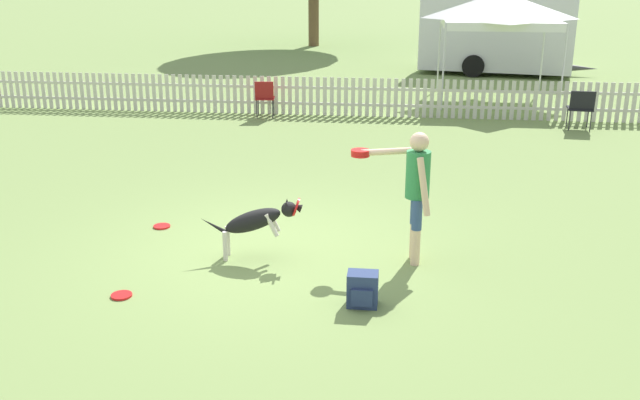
# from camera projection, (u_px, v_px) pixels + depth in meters

# --- Properties ---
(ground_plane) EXTENTS (240.00, 240.00, 0.00)m
(ground_plane) POSITION_uv_depth(u_px,v_px,m) (277.00, 250.00, 8.81)
(ground_plane) COLOR olive
(handler_person) EXTENTS (0.96, 0.58, 1.57)m
(handler_person) POSITION_uv_depth(u_px,v_px,m) (414.00, 182.00, 8.19)
(handler_person) COLOR beige
(handler_person) RESTS_ON ground_plane
(leaping_dog) EXTENTS (1.23, 0.31, 0.77)m
(leaping_dog) POSITION_uv_depth(u_px,v_px,m) (257.00, 220.00, 8.42)
(leaping_dog) COLOR black
(leaping_dog) RESTS_ON ground_plane
(frisbee_near_handler) EXTENTS (0.22, 0.22, 0.02)m
(frisbee_near_handler) POSITION_uv_depth(u_px,v_px,m) (122.00, 295.00, 7.59)
(frisbee_near_handler) COLOR red
(frisbee_near_handler) RESTS_ON ground_plane
(frisbee_near_dog) EXTENTS (0.22, 0.22, 0.02)m
(frisbee_near_dog) POSITION_uv_depth(u_px,v_px,m) (162.00, 226.00, 9.57)
(frisbee_near_dog) COLOR red
(frisbee_near_dog) RESTS_ON ground_plane
(backpack_on_grass) EXTENTS (0.32, 0.27, 0.36)m
(backpack_on_grass) POSITION_uv_depth(u_px,v_px,m) (363.00, 290.00, 7.34)
(backpack_on_grass) COLOR navy
(backpack_on_grass) RESTS_ON ground_plane
(picket_fence) EXTENTS (23.32, 0.04, 0.88)m
(picket_fence) POSITION_uv_depth(u_px,v_px,m) (339.00, 97.00, 16.39)
(picket_fence) COLOR beige
(picket_fence) RESTS_ON ground_plane
(folding_chair_blue_left) EXTENTS (0.54, 0.56, 0.85)m
(folding_chair_blue_left) POSITION_uv_depth(u_px,v_px,m) (581.00, 106.00, 14.98)
(folding_chair_blue_left) COLOR #333338
(folding_chair_blue_left) RESTS_ON ground_plane
(folding_chair_center) EXTENTS (0.47, 0.49, 0.84)m
(folding_chair_center) POSITION_uv_depth(u_px,v_px,m) (265.00, 96.00, 16.15)
(folding_chair_center) COLOR #333338
(folding_chair_center) RESTS_ON ground_plane
(canopy_tent_main) EXTENTS (2.80, 2.80, 2.70)m
(canopy_tent_main) POSITION_uv_depth(u_px,v_px,m) (500.00, 9.00, 17.63)
(canopy_tent_main) COLOR silver
(canopy_tent_main) RESTS_ON ground_plane
(equipment_trailer) EXTENTS (5.55, 3.12, 2.62)m
(equipment_trailer) POSITION_uv_depth(u_px,v_px,m) (498.00, 29.00, 22.49)
(equipment_trailer) COLOR silver
(equipment_trailer) RESTS_ON ground_plane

